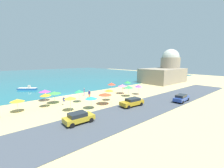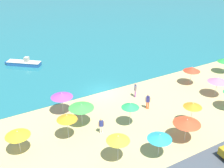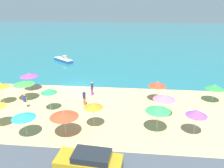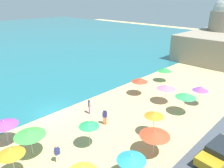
# 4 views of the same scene
# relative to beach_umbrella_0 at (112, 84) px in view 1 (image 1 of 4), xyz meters

# --- Properties ---
(ground_plane) EXTENTS (160.00, 160.00, 0.00)m
(ground_plane) POSITION_rel_beach_umbrella_0_xyz_m (-10.82, 3.74, -2.12)
(ground_plane) COLOR tan
(sea) EXTENTS (150.00, 110.00, 0.05)m
(sea) POSITION_rel_beach_umbrella_0_xyz_m (-10.82, 58.74, -2.10)
(sea) COLOR #206A75
(sea) RESTS_ON ground_plane
(coastal_road) EXTENTS (80.00, 8.00, 0.06)m
(coastal_road) POSITION_rel_beach_umbrella_0_xyz_m (-10.82, -14.26, -2.09)
(coastal_road) COLOR #404750
(coastal_road) RESTS_ON ground_plane
(beach_umbrella_0) EXTENTS (2.13, 2.13, 2.47)m
(beach_umbrella_0) POSITION_rel_beach_umbrella_0_xyz_m (0.00, 0.00, 0.00)
(beach_umbrella_0) COLOR #B2B2B7
(beach_umbrella_0) RESTS_ON ground_plane
(beach_umbrella_1) EXTENTS (2.49, 2.49, 2.31)m
(beach_umbrella_1) POSITION_rel_beach_umbrella_0_xyz_m (-8.67, -8.28, -0.08)
(beach_umbrella_1) COLOR #B2B2B7
(beach_umbrella_1) RESTS_ON ground_plane
(beach_umbrella_2) EXTENTS (2.07, 2.07, 2.27)m
(beach_umbrella_2) POSITION_rel_beach_umbrella_0_xyz_m (-12.11, -8.73, -0.13)
(beach_umbrella_2) COLOR #B2B2B7
(beach_umbrella_2) RESTS_ON ground_plane
(beach_umbrella_4) EXTENTS (2.25, 2.25, 2.60)m
(beach_umbrella_4) POSITION_rel_beach_umbrella_0_xyz_m (-0.57, -6.77, 0.15)
(beach_umbrella_4) COLOR #B2B2B7
(beach_umbrella_4) RESTS_ON ground_plane
(beach_umbrella_5) EXTENTS (1.88, 1.88, 2.59)m
(beach_umbrella_5) POSITION_rel_beach_umbrella_0_xyz_m (-17.79, -2.68, 0.18)
(beach_umbrella_5) COLOR #B2B2B7
(beach_umbrella_5) RESTS_ON ground_plane
(beach_umbrella_6) EXTENTS (2.48, 2.48, 2.41)m
(beach_umbrella_6) POSITION_rel_beach_umbrella_0_xyz_m (-15.78, -1.32, 0.04)
(beach_umbrella_6) COLOR #B2B2B7
(beach_umbrella_6) RESTS_ON ground_plane
(beach_umbrella_7) EXTENTS (1.86, 1.86, 2.48)m
(beach_umbrella_7) POSITION_rel_beach_umbrella_0_xyz_m (2.71, -6.97, 0.02)
(beach_umbrella_7) COLOR #B2B2B7
(beach_umbrella_7) RESTS_ON ground_plane
(beach_umbrella_8) EXTENTS (2.30, 2.30, 2.43)m
(beach_umbrella_8) POSITION_rel_beach_umbrella_0_xyz_m (0.34, -3.80, -0.00)
(beach_umbrella_8) COLOR #B2B2B7
(beach_umbrella_8) RESTS_ON ground_plane
(beach_umbrella_10) EXTENTS (1.75, 1.75, 2.61)m
(beach_umbrella_10) POSITION_rel_beach_umbrella_0_xyz_m (-11.74, -3.77, 0.18)
(beach_umbrella_10) COLOR #B2B2B7
(beach_umbrella_10) RESTS_ON ground_plane
(beach_umbrella_11) EXTENTS (1.94, 1.94, 2.55)m
(beach_umbrella_11) POSITION_rel_beach_umbrella_0_xyz_m (-15.38, -7.53, 0.16)
(beach_umbrella_11) COLOR #B2B2B7
(beach_umbrella_11) RESTS_ON ground_plane
(beach_umbrella_12) EXTENTS (1.82, 1.82, 2.50)m
(beach_umbrella_12) POSITION_rel_beach_umbrella_0_xyz_m (-6.41, -6.66, 0.11)
(beach_umbrella_12) COLOR #B2B2B7
(beach_umbrella_12) RESTS_ON ground_plane
(beach_umbrella_13) EXTENTS (2.32, 2.32, 2.42)m
(beach_umbrella_13) POSITION_rel_beach_umbrella_0_xyz_m (-16.61, 1.74, 0.02)
(beach_umbrella_13) COLOR #B2B2B7
(beach_umbrella_13) RESTS_ON ground_plane
(beach_umbrella_14) EXTENTS (2.13, 2.13, 2.26)m
(beach_umbrella_14) POSITION_rel_beach_umbrella_0_xyz_m (-22.13, -2.43, -0.14)
(beach_umbrella_14) COLOR #B2B2B7
(beach_umbrella_14) RESTS_ON ground_plane
(beach_umbrella_15) EXTENTS (2.11, 2.11, 2.25)m
(beach_umbrella_15) POSITION_rel_beach_umbrella_0_xyz_m (6.62, 0.34, -0.20)
(beach_umbrella_15) COLOR #B2B2B7
(beach_umbrella_15) RESTS_ON ground_plane
(bather_0) EXTENTS (0.47, 0.40, 1.79)m
(bather_0) POSITION_rel_beach_umbrella_0_xyz_m (-8.33, -2.11, -1.11)
(bather_0) COLOR #F45829
(bather_0) RESTS_ON ground_plane
(bather_1) EXTENTS (0.37, 0.50, 1.82)m
(bather_1) POSITION_rel_beach_umbrella_0_xyz_m (-8.00, 0.75, -1.09)
(bather_1) COLOR purple
(bather_1) RESTS_ON ground_plane
(bather_2) EXTENTS (0.55, 0.31, 1.62)m
(bather_2) POSITION_rel_beach_umbrella_0_xyz_m (-14.76, -3.45, -1.22)
(bather_2) COLOR #F9DDCC
(bather_2) RESTS_ON ground_plane
(parked_car_0) EXTENTS (4.62, 2.15, 1.47)m
(parked_car_0) POSITION_rel_beach_umbrella_0_xyz_m (4.19, -16.93, -1.28)
(parked_car_0) COLOR #274195
(parked_car_0) RESTS_ON coastal_road
(parked_car_1) EXTENTS (4.72, 2.23, 1.47)m
(parked_car_1) POSITION_rel_beach_umbrella_0_xyz_m (-5.66, -12.45, -1.28)
(parked_car_1) COLOR #B48C1B
(parked_car_1) RESTS_ON coastal_road
(parked_car_3) EXTENTS (4.10, 2.05, 1.47)m
(parked_car_3) POSITION_rel_beach_umbrella_0_xyz_m (-16.73, -12.83, -1.28)
(parked_car_3) COLOR #AF9322
(parked_car_3) RESTS_ON coastal_road
(skiff_nearshore) EXTENTS (4.77, 4.21, 1.33)m
(skiff_nearshore) POSITION_rel_beach_umbrella_0_xyz_m (-16.89, 16.88, -1.71)
(skiff_nearshore) COLOR #26599B
(skiff_nearshore) RESTS_ON sea
(harbor_fortress) EXTENTS (17.37, 11.07, 12.74)m
(harbor_fortress) POSITION_rel_beach_umbrella_0_xyz_m (28.47, 0.51, 2.21)
(harbor_fortress) COLOR gray
(harbor_fortress) RESTS_ON ground_plane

